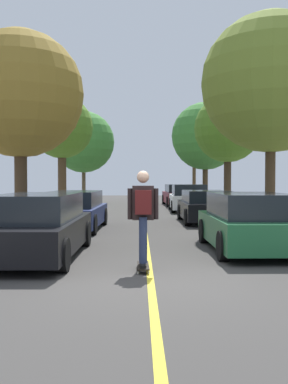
% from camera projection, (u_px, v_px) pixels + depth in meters
% --- Properties ---
extents(ground, '(80.00, 80.00, 0.00)m').
position_uv_depth(ground, '(150.00, 280.00, 7.71)').
color(ground, '#3D3A38').
extents(center_line, '(0.12, 39.20, 0.01)m').
position_uv_depth(center_line, '(147.00, 245.00, 11.71)').
color(center_line, gold).
rests_on(center_line, ground).
extents(parked_car_left_nearest, '(1.91, 4.69, 1.40)m').
position_uv_depth(parked_car_left_nearest, '(38.00, 226.00, 9.92)').
color(parked_car_left_nearest, black).
rests_on(parked_car_left_nearest, ground).
extents(parked_car_left_near, '(2.01, 4.49, 1.31)m').
position_uv_depth(parked_car_left_near, '(74.00, 210.00, 15.39)').
color(parked_car_left_near, navy).
rests_on(parked_car_left_near, ground).
extents(parked_car_right_nearest, '(1.96, 4.13, 1.39)m').
position_uv_depth(parked_car_right_nearest, '(249.00, 222.00, 10.76)').
color(parked_car_right_nearest, '#1E5B33').
rests_on(parked_car_right_nearest, ground).
extents(parked_car_right_near, '(1.97, 4.05, 1.27)m').
position_uv_depth(parked_car_right_near, '(205.00, 206.00, 17.86)').
color(parked_car_right_near, black).
rests_on(parked_car_right_near, ground).
extents(parked_car_right_far, '(2.04, 4.07, 1.44)m').
position_uv_depth(parked_car_right_far, '(188.00, 198.00, 24.06)').
color(parked_car_right_far, white).
rests_on(parked_car_right_far, ground).
extents(parked_car_right_farthest, '(2.10, 4.69, 1.38)m').
position_uv_depth(parked_car_right_farthest, '(179.00, 195.00, 29.64)').
color(parked_car_right_farthest, maroon).
rests_on(parked_car_right_farthest, ground).
extents(street_tree_left_nearest, '(4.26, 4.26, 6.57)m').
position_uv_depth(street_tree_left_nearest, '(20.00, 95.00, 15.12)').
color(street_tree_left_nearest, '#4C3823').
rests_on(street_tree_left_nearest, sidewalk_left).
extents(street_tree_left_near, '(3.21, 3.21, 5.85)m').
position_uv_depth(street_tree_left_near, '(62.00, 128.00, 23.21)').
color(street_tree_left_near, '#4C3823').
rests_on(street_tree_left_near, sidewalk_left).
extents(street_tree_left_far, '(4.38, 4.38, 6.42)m').
position_uv_depth(street_tree_left_far, '(84.00, 142.00, 32.18)').
color(street_tree_left_far, brown).
rests_on(street_tree_left_far, sidewalk_left).
extents(street_tree_right_nearest, '(4.65, 4.65, 7.11)m').
position_uv_depth(street_tree_right_nearest, '(271.00, 83.00, 15.03)').
color(street_tree_right_nearest, '#4C3823').
rests_on(street_tree_right_nearest, sidewalk_right).
extents(street_tree_right_near, '(3.34, 3.34, 5.76)m').
position_uv_depth(street_tree_right_near, '(228.00, 129.00, 22.41)').
color(street_tree_right_near, '#3D2D1E').
rests_on(street_tree_right_near, sidewalk_right).
extents(street_tree_right_far, '(4.50, 4.50, 6.70)m').
position_uv_depth(street_tree_right_far, '(205.00, 136.00, 30.05)').
color(street_tree_right_far, '#4C3823').
rests_on(street_tree_right_far, sidewalk_right).
extents(street_tree_right_farthest, '(3.02, 3.02, 5.94)m').
position_uv_depth(street_tree_right_farthest, '(194.00, 144.00, 36.20)').
color(street_tree_right_farthest, '#4C3823').
rests_on(street_tree_right_farthest, sidewalk_right).
extents(skateboard, '(0.23, 0.84, 0.10)m').
position_uv_depth(skateboard, '(143.00, 266.00, 8.48)').
color(skateboard, black).
rests_on(skateboard, ground).
extents(skateboarder, '(0.58, 0.70, 1.77)m').
position_uv_depth(skateboarder, '(143.00, 212.00, 8.42)').
color(skateboarder, black).
rests_on(skateboarder, skateboard).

